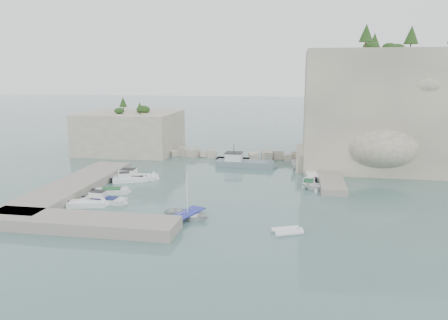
% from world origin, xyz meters
% --- Properties ---
extents(ground, '(400.00, 400.00, 0.00)m').
position_xyz_m(ground, '(0.00, 0.00, 0.00)').
color(ground, '#4B706C').
rests_on(ground, ground).
extents(cliff_east, '(26.00, 22.00, 17.00)m').
position_xyz_m(cliff_east, '(23.00, 23.00, 8.50)').
color(cliff_east, beige).
rests_on(cliff_east, ground).
extents(cliff_terrace, '(8.00, 10.00, 2.50)m').
position_xyz_m(cliff_terrace, '(13.00, 18.00, 1.25)').
color(cliff_terrace, beige).
rests_on(cliff_terrace, ground).
extents(outcrop_west, '(16.00, 14.00, 7.00)m').
position_xyz_m(outcrop_west, '(-20.00, 25.00, 3.50)').
color(outcrop_west, beige).
rests_on(outcrop_west, ground).
extents(quay_west, '(5.00, 24.00, 1.10)m').
position_xyz_m(quay_west, '(-17.00, -1.00, 0.55)').
color(quay_west, '#9E9689').
rests_on(quay_west, ground).
extents(quay_south, '(18.00, 4.00, 1.10)m').
position_xyz_m(quay_south, '(-10.00, -12.50, 0.55)').
color(quay_south, '#9E9689').
rests_on(quay_south, ground).
extents(ledge_east, '(3.00, 16.00, 0.80)m').
position_xyz_m(ledge_east, '(13.50, 10.00, 0.40)').
color(ledge_east, '#9E9689').
rests_on(ledge_east, ground).
extents(breakwater, '(28.00, 3.00, 1.40)m').
position_xyz_m(breakwater, '(-1.00, 22.00, 0.70)').
color(breakwater, beige).
rests_on(breakwater, ground).
extents(motorboat_a, '(6.71, 2.23, 1.40)m').
position_xyz_m(motorboat_a, '(-12.07, 6.14, 0.00)').
color(motorboat_a, white).
rests_on(motorboat_a, ground).
extents(motorboat_b, '(5.02, 3.46, 1.40)m').
position_xyz_m(motorboat_b, '(-12.13, 4.54, 0.00)').
color(motorboat_b, white).
rests_on(motorboat_b, ground).
extents(motorboat_c, '(4.51, 2.71, 0.70)m').
position_xyz_m(motorboat_c, '(-12.16, -1.06, 0.00)').
color(motorboat_c, silver).
rests_on(motorboat_c, ground).
extents(motorboat_d, '(5.32, 1.87, 1.40)m').
position_xyz_m(motorboat_d, '(-11.30, -4.74, 0.00)').
color(motorboat_d, silver).
rests_on(motorboat_d, ground).
extents(motorboat_e, '(4.68, 2.84, 0.70)m').
position_xyz_m(motorboat_e, '(-12.63, -6.08, 0.00)').
color(motorboat_e, white).
rests_on(motorboat_e, ground).
extents(rowboat, '(5.58, 4.77, 0.98)m').
position_xyz_m(rowboat, '(-1.21, -7.92, 0.00)').
color(rowboat, white).
rests_on(rowboat, ground).
extents(inflatable_dinghy, '(3.14, 2.38, 0.44)m').
position_xyz_m(inflatable_dinghy, '(8.49, -10.41, 0.00)').
color(inflatable_dinghy, silver).
rests_on(inflatable_dinghy, ground).
extents(tender_east_a, '(3.21, 2.80, 1.63)m').
position_xyz_m(tender_east_a, '(11.37, 4.52, 0.00)').
color(tender_east_a, white).
rests_on(tender_east_a, ground).
extents(tender_east_b, '(1.73, 4.24, 0.70)m').
position_xyz_m(tender_east_b, '(10.65, 6.76, 0.00)').
color(tender_east_b, white).
rests_on(tender_east_b, ground).
extents(tender_east_c, '(2.33, 5.30, 0.70)m').
position_xyz_m(tender_east_c, '(11.27, 10.88, 0.00)').
color(tender_east_c, white).
rests_on(tender_east_c, ground).
extents(tender_east_d, '(5.26, 2.84, 1.93)m').
position_xyz_m(tender_east_d, '(10.69, 14.53, 0.00)').
color(tender_east_d, white).
rests_on(tender_east_d, ground).
extents(work_boat, '(9.43, 2.91, 2.20)m').
position_xyz_m(work_boat, '(1.42, 16.31, 0.00)').
color(work_boat, slate).
rests_on(work_boat, ground).
extents(rowboat_mast, '(0.10, 0.10, 4.20)m').
position_xyz_m(rowboat_mast, '(-1.21, -7.92, 2.59)').
color(rowboat_mast, white).
rests_on(rowboat_mast, rowboat).
extents(vegetation, '(53.48, 13.88, 13.40)m').
position_xyz_m(vegetation, '(17.83, 24.40, 17.93)').
color(vegetation, '#1E4219').
rests_on(vegetation, ground).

